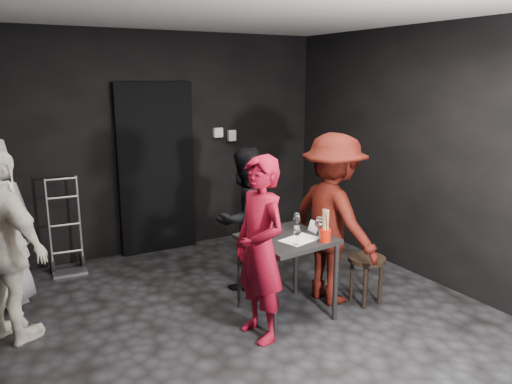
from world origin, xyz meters
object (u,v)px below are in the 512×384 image
stool (367,266)px  wine_bottle (259,230)px  tasting_table (287,247)px  server_red (260,246)px  bystander_cream (5,240)px  breadstick_cup (325,226)px  man_maroon (333,211)px  hand_truck (68,254)px  woman_black (245,220)px

stool → wine_bottle: 1.21m
tasting_table → server_red: size_ratio=0.46×
bystander_cream → breadstick_cup: 2.66m
man_maroon → breadstick_cup: (-0.32, -0.31, -0.02)m
tasting_table → wine_bottle: 0.36m
stool → wine_bottle: bearing=170.1°
server_red → man_maroon: size_ratio=0.89×
server_red → breadstick_cup: bearing=83.0°
hand_truck → wine_bottle: hand_truck is taller
wine_bottle → breadstick_cup: size_ratio=0.89×
woman_black → wine_bottle: size_ratio=5.13×
stool → wine_bottle: size_ratio=1.68×
hand_truck → server_red: bearing=-58.2°
tasting_table → man_maroon: 0.61m
hand_truck → woman_black: 2.11m
man_maroon → bystander_cream: (-2.79, 0.68, -0.03)m
tasting_table → woman_black: (-0.03, 0.75, 0.07)m
tasting_table → bystander_cream: 2.37m
stool → breadstick_cup: size_ratio=1.50×
bystander_cream → breadstick_cup: (2.47, -0.98, 0.01)m
bystander_cream → man_maroon: bearing=-135.2°
server_red → bystander_cream: size_ratio=0.92×
bystander_cream → breadstick_cup: bearing=-143.3°
bystander_cream → wine_bottle: size_ratio=6.29×
stool → woman_black: 1.30m
bystander_cream → tasting_table: bearing=-139.3°
tasting_table → wine_bottle: bearing=-179.6°
hand_truck → stool: size_ratio=2.31×
hand_truck → server_red: server_red is taller
server_red → breadstick_cup: (0.65, -0.03, 0.08)m
man_maroon → bystander_cream: size_ratio=1.04×
server_red → woman_black: server_red is taller
hand_truck → man_maroon: bearing=-38.6°
tasting_table → man_maroon: size_ratio=0.41×
server_red → stool: bearing=87.7°
stool → bystander_cream: size_ratio=0.27×
server_red → wine_bottle: 0.27m
stool → server_red: (-1.22, -0.05, 0.43)m
breadstick_cup → woman_black: bearing=104.0°
stool → man_maroon: size_ratio=0.26×
tasting_table → stool: size_ratio=1.60×
wine_bottle → tasting_table: bearing=0.4°
tasting_table → woman_black: bearing=92.2°
hand_truck → stool: bearing=-38.6°
wine_bottle → breadstick_cup: bearing=-27.0°
stool → hand_truck: bearing=136.7°
hand_truck → tasting_table: 2.65m
wine_bottle → breadstick_cup: 0.59m
hand_truck → man_maroon: 3.04m
hand_truck → breadstick_cup: hand_truck is taller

